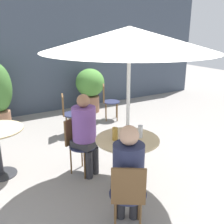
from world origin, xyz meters
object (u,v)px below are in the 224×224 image
Objects in this scene: bistro_chair_0 at (78,140)px; beer_glass_1 at (140,132)px; seated_person_1 at (128,168)px; bistro_chair_3 at (68,111)px; potted_plant_1 at (90,87)px; umbrella at (130,39)px; bistro_chair_2 at (108,99)px; cafe_table_near at (127,150)px; seated_person_0 at (85,129)px; beer_glass_0 at (115,134)px; bistro_chair_1 at (128,193)px.

bistro_chair_0 is 1.01m from beer_glass_1.
bistro_chair_3 is at bearing -65.13° from seated_person_1.
beer_glass_1 is 3.51m from potted_plant_1.
umbrella is at bearing -90.00° from seated_person_1.
umbrella is at bearing -177.18° from bistro_chair_2.
potted_plant_1 is at bearing 32.71° from bistro_chair_2.
beer_glass_1 reaches higher than bistro_chair_3.
cafe_table_near is 1.40m from umbrella.
seated_person_0 reaches higher than beer_glass_0.
seated_person_1 reaches higher than cafe_table_near.
cafe_table_near is 0.84m from bistro_chair_0.
bistro_chair_0 is at bearing 117.04° from umbrella.
seated_person_1 is 7.06× the size of beer_glass_1.
seated_person_0 is at bearing 117.04° from umbrella.
seated_person_0 reaches higher than bistro_chair_2.
seated_person_0 is at bearing 125.37° from beer_glass_1.
seated_person_1 is (-0.06, -1.21, -0.02)m from seated_person_0.
bistro_chair_2 is 0.78m from potted_plant_1.
bistro_chair_0 is at bearing 124.16° from beer_glass_1.
cafe_table_near is 0.71m from seated_person_1.
beer_glass_0 is 0.34m from beer_glass_1.
umbrella is (0.38, 0.59, 1.27)m from seated_person_1.
bistro_chair_1 is 0.87m from beer_glass_0.
umbrella is (0.16, -0.05, 1.16)m from beer_glass_0.
bistro_chair_0 is 0.40× the size of umbrella.
beer_glass_1 is (0.62, 0.65, 0.31)m from bistro_chair_1.
umbrella is (0.38, -0.75, 1.46)m from bistro_chair_0.
umbrella is (0.46, 0.70, 1.46)m from bistro_chair_1.
beer_glass_0 reaches higher than bistro_chair_3.
bistro_chair_0 is at bearing 107.52° from beer_glass_0.
bistro_chair_0 is 1.00× the size of bistro_chair_2.
cafe_table_near is 0.99× the size of bistro_chair_3.
bistro_chair_1 is 0.71× the size of seated_person_1.
bistro_chair_2 is at bearing 65.88° from umbrella.
beer_glass_1 is at bearing -17.46° from beer_glass_0.
umbrella reaches higher than bistro_chair_1.
beer_glass_1 is (0.48, -0.67, 0.09)m from seated_person_0.
bistro_chair_1 is at bearing -111.40° from beer_glass_0.
bistro_chair_1 is at bearing -133.40° from beer_glass_1.
bistro_chair_1 is at bearing -122.96° from cafe_table_near.
umbrella reaches higher than bistro_chair_0.
seated_person_0 is (-0.33, -1.54, 0.21)m from bistro_chair_3.
cafe_table_near is 0.99× the size of bistro_chair_0.
cafe_table_near is 0.84m from bistro_chair_1.
seated_person_1 is 1.45m from umbrella.
seated_person_1 reaches higher than bistro_chair_0.
cafe_table_near is at bearing -90.00° from bistro_chair_1.
seated_person_1 is (0.08, 0.12, 0.20)m from bistro_chair_1.
bistro_chair_0 is 1.47m from bistro_chair_3.
umbrella is at bearing -90.00° from bistro_chair_0.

